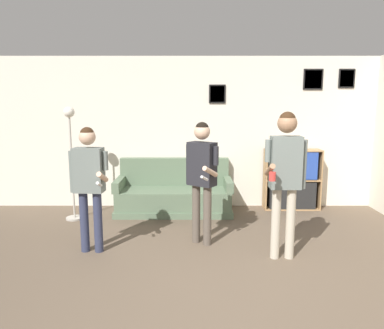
{
  "coord_description": "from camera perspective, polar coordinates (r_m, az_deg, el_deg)",
  "views": [
    {
      "loc": [
        -0.3,
        -3.04,
        1.92
      ],
      "look_at": [
        -0.31,
        1.85,
        1.09
      ],
      "focal_mm": 35.0,
      "sensor_mm": 36.0,
      "label": 1
    }
  ],
  "objects": [
    {
      "name": "bookshelf",
      "position": [
        6.92,
        15.16,
        -2.24
      ],
      "size": [
        0.99,
        0.3,
        1.08
      ],
      "color": "#A87F51",
      "rests_on": "ground_plane"
    },
    {
      "name": "person_player_foreground_left",
      "position": [
        4.86,
        -15.25,
        -1.86
      ],
      "size": [
        0.5,
        0.46,
        1.61
      ],
      "color": "#2D334C",
      "rests_on": "ground_plane"
    },
    {
      "name": "ground_plane",
      "position": [
        3.61,
        5.28,
        -22.57
      ],
      "size": [
        20.0,
        20.0,
        0.0
      ],
      "primitive_type": "plane",
      "color": "brown"
    },
    {
      "name": "wall_back",
      "position": [
        6.79,
        2.77,
        4.85
      ],
      "size": [
        8.37,
        0.08,
        2.7
      ],
      "color": "silver",
      "rests_on": "ground_plane"
    },
    {
      "name": "floor_lamp",
      "position": [
        6.3,
        -17.76,
        2.1
      ],
      "size": [
        0.28,
        0.28,
        1.84
      ],
      "color": "#ADA89E",
      "rests_on": "ground_plane"
    },
    {
      "name": "couch",
      "position": [
        6.56,
        -2.59,
        -4.7
      ],
      "size": [
        2.0,
        0.8,
        0.91
      ],
      "color": "#5B7056",
      "rests_on": "ground_plane"
    },
    {
      "name": "person_player_foreground_center",
      "position": [
        4.95,
        1.67,
        -0.91
      ],
      "size": [
        0.42,
        0.6,
        1.65
      ],
      "color": "brown",
      "rests_on": "ground_plane"
    },
    {
      "name": "person_watcher_holding_cup",
      "position": [
        4.59,
        14.22,
        -0.66
      ],
      "size": [
        0.5,
        0.45,
        1.8
      ],
      "color": "#B7AD99",
      "rests_on": "ground_plane"
    }
  ]
}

